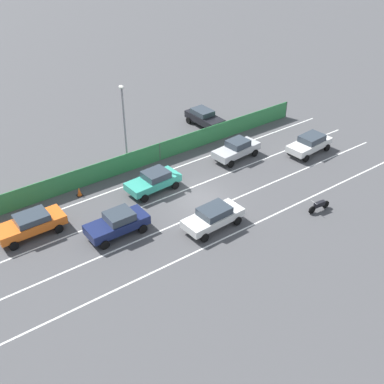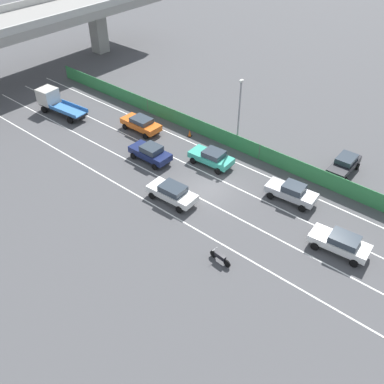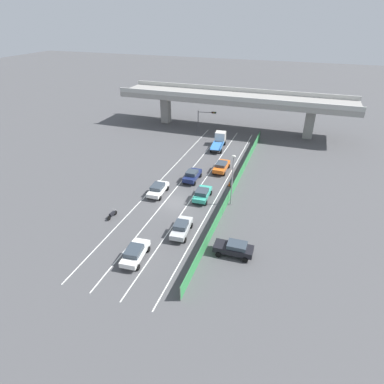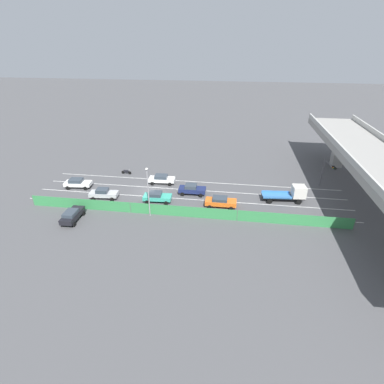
{
  "view_description": "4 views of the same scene",
  "coord_description": "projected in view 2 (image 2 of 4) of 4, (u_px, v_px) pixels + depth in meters",
  "views": [
    {
      "loc": [
        -25.06,
        19.09,
        21.09
      ],
      "look_at": [
        -1.38,
        1.8,
        1.99
      ],
      "focal_mm": 46.24,
      "sensor_mm": 36.0,
      "label": 1
    },
    {
      "loc": [
        -24.58,
        -18.67,
        23.75
      ],
      "look_at": [
        -2.86,
        -0.33,
        1.48
      ],
      "focal_mm": 40.56,
      "sensor_mm": 36.0,
      "label": 2
    },
    {
      "loc": [
        14.86,
        -35.49,
        23.54
      ],
      "look_at": [
        1.58,
        2.16,
        0.91
      ],
      "focal_mm": 30.23,
      "sensor_mm": 36.0,
      "label": 3
    },
    {
      "loc": [
        42.0,
        13.25,
        22.32
      ],
      "look_at": [
        1.55,
        7.46,
        1.27
      ],
      "focal_mm": 27.64,
      "sensor_mm": 36.0,
      "label": 4
    }
  ],
  "objects": [
    {
      "name": "lane_line_right_edge",
      "position": [
        187.0,
        141.0,
        45.36
      ],
      "size": [
        0.14,
        49.76,
        0.01
      ],
      "primitive_type": "cube",
      "color": "silver",
      "rests_on": "ground"
    },
    {
      "name": "car_sedan_silver",
      "position": [
        292.0,
        192.0,
        37.08
      ],
      "size": [
        2.22,
        4.5,
        1.66
      ],
      "color": "#B7BABC",
      "rests_on": "ground"
    },
    {
      "name": "car_taxi_orange",
      "position": [
        141.0,
        123.0,
        46.45
      ],
      "size": [
        2.06,
        4.63,
        1.57
      ],
      "color": "orange",
      "rests_on": "ground"
    },
    {
      "name": "motorcycle",
      "position": [
        220.0,
        257.0,
        31.66
      ],
      "size": [
        0.6,
        1.95,
        0.93
      ],
      "color": "black",
      "rests_on": "ground"
    },
    {
      "name": "parked_sedan_dark",
      "position": [
        344.0,
        164.0,
        40.31
      ],
      "size": [
        4.31,
        2.04,
        1.63
      ],
      "color": "black",
      "rests_on": "ground"
    },
    {
      "name": "car_taxi_teal",
      "position": [
        212.0,
        157.0,
        41.36
      ],
      "size": [
        2.26,
        4.4,
        1.59
      ],
      "color": "teal",
      "rests_on": "ground"
    },
    {
      "name": "green_fence",
      "position": [
        199.0,
        127.0,
        46.0
      ],
      "size": [
        0.1,
        45.86,
        1.66
      ],
      "color": "#338447",
      "rests_on": "ground"
    },
    {
      "name": "lane_line_left_edge",
      "position": [
        117.0,
        184.0,
        39.45
      ],
      "size": [
        0.14,
        49.76,
        0.01
      ],
      "primitive_type": "cube",
      "color": "silver",
      "rests_on": "ground"
    },
    {
      "name": "flatbed_truck_blue",
      "position": [
        54.0,
        101.0,
        49.66
      ],
      "size": [
        2.64,
        6.54,
        2.6
      ],
      "color": "black",
      "rests_on": "ground"
    },
    {
      "name": "car_sedan_navy",
      "position": [
        150.0,
        152.0,
        41.91
      ],
      "size": [
        2.03,
        4.33,
        1.69
      ],
      "color": "navy",
      "rests_on": "ground"
    },
    {
      "name": "lane_line_mid_right",
      "position": [
        166.0,
        154.0,
        43.39
      ],
      "size": [
        0.14,
        49.76,
        0.01
      ],
      "primitive_type": "cube",
      "color": "silver",
      "rests_on": "ground"
    },
    {
      "name": "lane_line_mid_left",
      "position": [
        143.0,
        168.0,
        41.42
      ],
      "size": [
        0.14,
        49.76,
        0.01
      ],
      "primitive_type": "cube",
      "color": "silver",
      "rests_on": "ground"
    },
    {
      "name": "street_lamp",
      "position": [
        239.0,
        108.0,
        41.64
      ],
      "size": [
        0.6,
        0.36,
        7.34
      ],
      "color": "gray",
      "rests_on": "ground"
    },
    {
      "name": "car_hatchback_white",
      "position": [
        172.0,
        192.0,
        37.05
      ],
      "size": [
        2.19,
        4.56,
        1.57
      ],
      "color": "silver",
      "rests_on": "ground"
    },
    {
      "name": "car_sedan_white",
      "position": [
        341.0,
        242.0,
        32.26
      ],
      "size": [
        2.32,
        4.54,
        1.59
      ],
      "color": "white",
      "rests_on": "ground"
    },
    {
      "name": "traffic_cone",
      "position": [
        190.0,
        133.0,
        45.9
      ],
      "size": [
        0.47,
        0.47,
        0.74
      ],
      "color": "orange",
      "rests_on": "ground"
    },
    {
      "name": "ground_plane",
      "position": [
        210.0,
        188.0,
        38.91
      ],
      "size": [
        300.0,
        300.0,
        0.0
      ],
      "primitive_type": "plane",
      "color": "#4C4C4F"
    }
  ]
}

